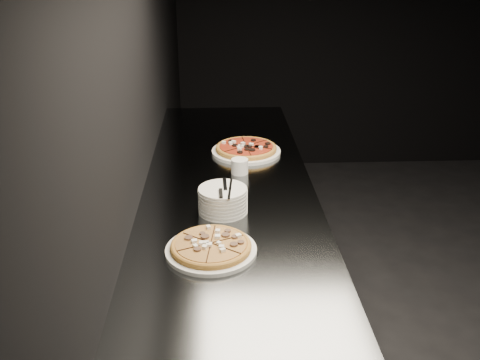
{
  "coord_description": "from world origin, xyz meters",
  "views": [
    {
      "loc": [
        -2.17,
        -2.14,
        1.89
      ],
      "look_at": [
        -2.08,
        -0.01,
        0.95
      ],
      "focal_mm": 40.0,
      "sensor_mm": 36.0,
      "label": 1
    }
  ],
  "objects_px": {
    "cutlery": "(225,189)",
    "plate_stack": "(223,200)",
    "counter": "(229,273)",
    "pizza_tomato": "(246,149)",
    "ramekin": "(240,166)",
    "pizza_mushroom": "(211,247)"
  },
  "relations": [
    {
      "from": "pizza_tomato",
      "to": "cutlery",
      "type": "relative_size",
      "value": 2.0
    },
    {
      "from": "pizza_tomato",
      "to": "ramekin",
      "type": "xyz_separation_m",
      "value": [
        -0.04,
        -0.26,
        0.01
      ]
    },
    {
      "from": "pizza_tomato",
      "to": "ramekin",
      "type": "relative_size",
      "value": 5.19
    },
    {
      "from": "ramekin",
      "to": "cutlery",
      "type": "bearing_deg",
      "value": -100.73
    },
    {
      "from": "cutlery",
      "to": "ramekin",
      "type": "xyz_separation_m",
      "value": [
        0.08,
        0.4,
        -0.07
      ]
    },
    {
      "from": "plate_stack",
      "to": "ramekin",
      "type": "distance_m",
      "value": 0.39
    },
    {
      "from": "pizza_mushroom",
      "to": "pizza_tomato",
      "type": "height_order",
      "value": "pizza_tomato"
    },
    {
      "from": "plate_stack",
      "to": "cutlery",
      "type": "height_order",
      "value": "cutlery"
    },
    {
      "from": "ramekin",
      "to": "plate_stack",
      "type": "bearing_deg",
      "value": -102.23
    },
    {
      "from": "cutlery",
      "to": "plate_stack",
      "type": "bearing_deg",
      "value": 116.41
    },
    {
      "from": "counter",
      "to": "cutlery",
      "type": "xyz_separation_m",
      "value": [
        -0.02,
        -0.26,
        0.56
      ]
    },
    {
      "from": "pizza_tomato",
      "to": "plate_stack",
      "type": "relative_size",
      "value": 2.12
    },
    {
      "from": "ramekin",
      "to": "counter",
      "type": "bearing_deg",
      "value": -112.43
    },
    {
      "from": "cutlery",
      "to": "pizza_mushroom",
      "type": "bearing_deg",
      "value": -101.6
    },
    {
      "from": "ramekin",
      "to": "pizza_mushroom",
      "type": "bearing_deg",
      "value": -100.58
    },
    {
      "from": "pizza_mushroom",
      "to": "cutlery",
      "type": "relative_size",
      "value": 1.8
    },
    {
      "from": "pizza_mushroom",
      "to": "cutlery",
      "type": "distance_m",
      "value": 0.31
    },
    {
      "from": "counter",
      "to": "ramekin",
      "type": "distance_m",
      "value": 0.52
    },
    {
      "from": "counter",
      "to": "pizza_tomato",
      "type": "bearing_deg",
      "value": 75.76
    },
    {
      "from": "ramekin",
      "to": "pizza_tomato",
      "type": "bearing_deg",
      "value": 80.22
    },
    {
      "from": "counter",
      "to": "pizza_mushroom",
      "type": "relative_size",
      "value": 6.65
    },
    {
      "from": "cutlery",
      "to": "ramekin",
      "type": "height_order",
      "value": "cutlery"
    }
  ]
}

